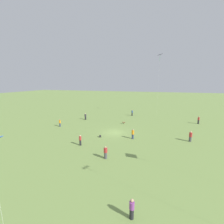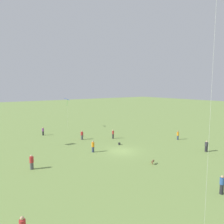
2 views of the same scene
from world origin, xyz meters
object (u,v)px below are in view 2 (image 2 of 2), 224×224
kite_0 (67,100)px  dog_0 (153,161)px  person_8 (43,131)px  person_1 (113,134)px  person_0 (32,162)px  person_2 (206,146)px  person_4 (93,147)px  person_6 (178,135)px  person_5 (222,185)px  person_3 (82,135)px  picnic_bag_2 (119,144)px

kite_0 → dog_0: (-27.97, 1.22, -6.24)m
person_8 → person_1: bearing=-175.2°
person_0 → person_2: person_0 is taller
dog_0 → person_2: bearing=56.8°
person_2 → person_4: person_4 is taller
person_6 → kite_0: (21.81, 11.73, 5.77)m
person_2 → dog_0: 10.38m
kite_0 → person_5: bearing=-114.0°
person_4 → person_5: 17.92m
person_0 → person_3: person_0 is taller
person_0 → person_5: person_0 is taller
person_1 → person_6: bearing=39.4°
person_5 → kite_0: size_ratio=0.25×
person_3 → person_5: 25.43m
dog_0 → person_4: bearing=174.2°
person_5 → person_8: size_ratio=1.08×
dog_0 → picnic_bag_2: size_ratio=1.88×
person_2 → person_0: bearing=-95.7°
person_6 → picnic_bag_2: bearing=-6.9°
person_3 → kite_0: kite_0 is taller
person_1 → kite_0: 15.56m
person_8 → kite_0: 9.93m
person_1 → person_4: size_ratio=0.98×
person_6 → person_5: bearing=59.4°
person_1 → person_8: 14.14m
person_4 → picnic_bag_2: bearing=-124.2°
person_1 → picnic_bag_2: bearing=-33.2°
person_8 → dog_0: 24.76m
person_0 → picnic_bag_2: 15.16m
person_6 → person_8: size_ratio=1.01×
person_1 → person_6: (-7.59, -9.10, -0.03)m
person_8 → kite_0: kite_0 is taller
picnic_bag_2 → person_8: bearing=29.0°
person_1 → person_4: (-5.05, 7.35, -0.00)m
person_3 → person_4: size_ratio=0.96×
person_3 → person_1: bearing=155.7°
person_3 → dog_0: person_3 is taller
person_2 → person_3: bearing=-132.8°
person_1 → person_6: size_ratio=1.03×
person_6 → kite_0: bearing=-50.7°
person_0 → person_4: (1.52, -9.28, -0.01)m
person_1 → picnic_bag_2: size_ratio=4.52×
person_4 → kite_0: kite_0 is taller
person_0 → picnic_bag_2: bearing=-167.4°
person_3 → person_2: bearing=127.3°
person_1 → picnic_bag_2: 4.49m
person_5 → person_2: bearing=-179.4°
person_3 → person_5: bearing=95.3°
dog_0 → person_0: bearing=-147.0°
person_0 → person_3: (9.27, -11.57, -0.05)m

